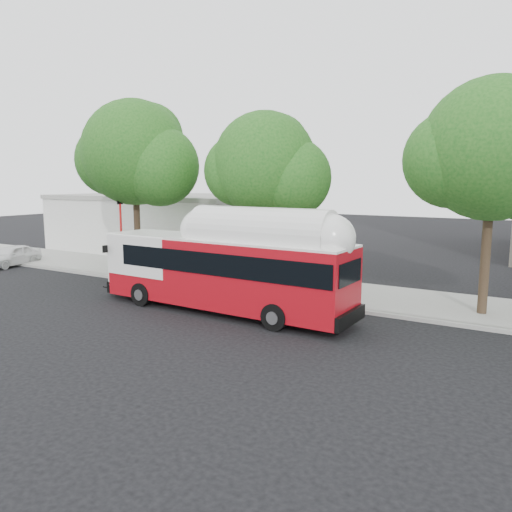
{
  "coord_description": "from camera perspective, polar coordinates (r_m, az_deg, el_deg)",
  "views": [
    {
      "loc": [
        11.13,
        -15.16,
        5.33
      ],
      "look_at": [
        0.3,
        3.0,
        2.11
      ],
      "focal_mm": 35.0,
      "sensor_mm": 36.0,
      "label": 1
    }
  ],
  "objects": [
    {
      "name": "parked_car",
      "position": [
        34.84,
        -26.11,
        0.06
      ],
      "size": [
        4.06,
        2.24,
        1.31
      ],
      "primitive_type": "imported",
      "rotation": [
        0.0,
        0.0,
        0.19
      ],
      "color": "silver",
      "rests_on": "ground"
    },
    {
      "name": "low_commercial_bldg",
      "position": [
        38.62,
        -9.94,
        3.81
      ],
      "size": [
        16.2,
        10.2,
        4.25
      ],
      "color": "silver",
      "rests_on": "ground"
    },
    {
      "name": "sidewalk",
      "position": [
        24.91,
        3.53,
        -3.53
      ],
      "size": [
        60.0,
        5.0,
        0.15
      ],
      "primitive_type": "cube",
      "color": "gray",
      "rests_on": "ground"
    },
    {
      "name": "curb_strip",
      "position": [
        22.69,
        0.51,
        -4.73
      ],
      "size": [
        60.0,
        0.3,
        0.15
      ],
      "primitive_type": "cube",
      "color": "gray",
      "rests_on": "ground"
    },
    {
      "name": "street_tree_right",
      "position": [
        21.11,
        26.64,
        10.27
      ],
      "size": [
        6.21,
        5.4,
        9.18
      ],
      "color": "#2D2116",
      "rests_on": "ground"
    },
    {
      "name": "ground",
      "position": [
        19.55,
        -5.32,
        -7.2
      ],
      "size": [
        120.0,
        120.0,
        0.0
      ],
      "primitive_type": "plane",
      "color": "black",
      "rests_on": "ground"
    },
    {
      "name": "street_tree_left",
      "position": [
        28.59,
        -12.92,
        11.0
      ],
      "size": [
        6.67,
        5.8,
        9.74
      ],
      "color": "#2D2116",
      "rests_on": "ground"
    },
    {
      "name": "transit_bus",
      "position": [
        20.16,
        -3.61,
        -1.95
      ],
      "size": [
        11.82,
        2.83,
        3.47
      ],
      "rotation": [
        0.0,
        0.0,
        -0.04
      ],
      "color": "#A50B15",
      "rests_on": "ground"
    },
    {
      "name": "street_tree_mid",
      "position": [
        24.25,
        1.91,
        10.02
      ],
      "size": [
        5.75,
        5.0,
        8.62
      ],
      "color": "#2D2116",
      "rests_on": "ground"
    },
    {
      "name": "signal_pole",
      "position": [
        28.44,
        -15.13,
        2.03
      ],
      "size": [
        0.12,
        0.41,
        4.28
      ],
      "color": "red",
      "rests_on": "ground"
    },
    {
      "name": "red_curb_segment",
      "position": [
        24.3,
        -5.63,
        -3.86
      ],
      "size": [
        10.0,
        0.32,
        0.16
      ],
      "primitive_type": "cube",
      "color": "maroon",
      "rests_on": "ground"
    }
  ]
}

